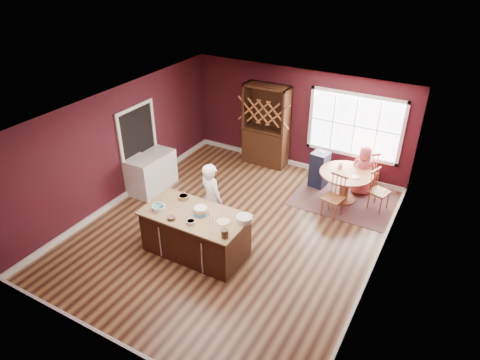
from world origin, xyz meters
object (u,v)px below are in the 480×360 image
Objects in this scene: baker at (211,199)px; washer at (144,177)px; high_chair at (319,169)px; hutch at (266,126)px; dining_table at (345,180)px; chair_north at (366,169)px; kitchen_island at (196,234)px; dryer at (160,167)px; layer_cake at (200,211)px; chair_south at (333,197)px; seated_woman at (363,170)px; chair_east at (380,190)px; toddler at (322,157)px.

baker reaches higher than washer.
high_chair is (1.31, 2.95, -0.34)m from baker.
hutch is 2.37× the size of washer.
washer is (-4.36, -2.13, -0.06)m from dining_table.
chair_north is at bearing 0.33° from hutch.
kitchen_island is 0.92× the size of hutch.
high_chair is (-1.05, -0.48, -0.05)m from chair_north.
dryer is (-4.36, -1.49, -0.08)m from dining_table.
high_chair is at bearing 156.13° from dining_table.
layer_cake is 0.39× the size of dryer.
layer_cake is 3.15m from chair_south.
layer_cake is at bearing -25.23° from washer.
hutch is at bearing 158.58° from chair_south.
dryer is at bearing 13.08° from seated_woman.
hutch reaches higher than chair_north.
layer_cake is 0.34× the size of chair_north.
kitchen_island is at bearing 49.32° from seated_woman.
chair_east is (2.70, 3.30, -0.50)m from layer_cake.
layer_cake is at bearing 125.69° from baker.
chair_north is 1.17× the size of dryer.
kitchen_island is at bearing -120.78° from dining_table.
layer_cake reaches higher than chair_north.
washer is at bearing -90.00° from dryer.
high_chair is (-0.78, 0.34, -0.05)m from dining_table.
high_chair is at bearing 72.95° from layer_cake.
layer_cake is at bearing -115.12° from chair_south.
chair_east is 3.81× the size of toddler.
hutch reaches higher than kitchen_island.
high_chair is at bearing 27.10° from dryer.
dryer is (-3.58, -1.83, -0.03)m from high_chair.
toddler is at bearing 72.60° from layer_cake.
dining_table is at bearing 18.86° from dryer.
dining_table is 0.59m from seated_woman.
dryer is (-1.84, -2.30, -0.67)m from hutch.
high_chair is at bearing -0.99° from seated_woman.
hutch is (-2.78, 0.30, 0.48)m from seated_woman.
chair_north is 4.06× the size of toddler.
toddler is (-0.72, 1.15, 0.30)m from chair_south.
washer is at bearing -153.96° from dining_table.
dining_table is at bearing 99.11° from chair_south.
chair_north is at bearing 50.59° from chair_east.
baker is 1.70× the size of high_chair.
dryer is at bearing 90.00° from washer.
dining_table is 1.30× the size of high_chair.
dryer is (0.00, 0.64, -0.02)m from washer.
baker is at bearing -11.98° from washer.
toddler reaches higher than dryer.
chair_south is 4.52m from washer.
washer is (-4.63, -2.96, -0.06)m from chair_north.
baker is 3.92m from seated_woman.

